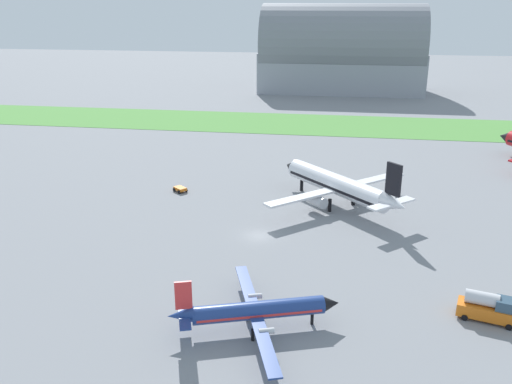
{
  "coord_description": "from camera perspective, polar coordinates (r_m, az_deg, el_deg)",
  "views": [
    {
      "loc": [
        11.38,
        -74.99,
        33.83
      ],
      "look_at": [
        -2.21,
        11.27,
        3.0
      ],
      "focal_mm": 38.34,
      "sensor_mm": 36.0,
      "label": 1
    }
  ],
  "objects": [
    {
      "name": "grass_taxiway_strip",
      "position": [
        158.88,
        4.67,
        7.1
      ],
      "size": [
        360.0,
        28.0,
        0.08
      ],
      "primitive_type": "cube",
      "color": "#549342",
      "rests_on": "ground_plane"
    },
    {
      "name": "fuel_truck_midfield",
      "position": [
        67.1,
        23.18,
        -11.01
      ],
      "size": [
        6.9,
        4.04,
        3.29
      ],
      "rotation": [
        0.0,
        0.0,
        6.01
      ],
      "color": "orange",
      "rests_on": "ground_plane"
    },
    {
      "name": "ground_plane",
      "position": [
        83.05,
        0.3,
        -4.59
      ],
      "size": [
        600.0,
        600.0,
        0.0
      ],
      "primitive_type": "plane",
      "color": "gray"
    },
    {
      "name": "baggage_cart_near_gate",
      "position": [
        102.53,
        -7.92,
        0.33
      ],
      "size": [
        2.95,
        2.87,
        0.9
      ],
      "rotation": [
        0.0,
        0.0,
        5.58
      ],
      "color": "orange",
      "rests_on": "ground_plane"
    },
    {
      "name": "airplane_midfield_jet",
      "position": [
        94.35,
        8.62,
        0.69
      ],
      "size": [
        23.73,
        24.33,
        10.66
      ],
      "rotation": [
        0.0,
        0.0,
        2.32
      ],
      "color": "white",
      "rests_on": "ground_plane"
    },
    {
      "name": "airplane_foreground_turboprop",
      "position": [
        59.84,
        -0.07,
        -12.24
      ],
      "size": [
        18.27,
        21.13,
        6.55
      ],
      "rotation": [
        0.0,
        0.0,
        0.33
      ],
      "color": "navy",
      "rests_on": "ground_plane"
    },
    {
      "name": "hangar_distant",
      "position": [
        218.32,
        8.91,
        14.12
      ],
      "size": [
        61.67,
        29.8,
        32.55
      ],
      "color": "#9399A3",
      "rests_on": "ground_plane"
    }
  ]
}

